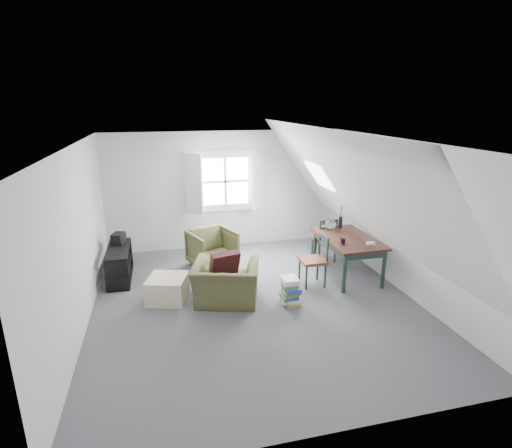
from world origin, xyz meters
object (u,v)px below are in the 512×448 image
object	(u,v)px
media_shelf	(119,266)
magazine_stack	(290,291)
armchair_near	(227,301)
dining_chair_near	(315,259)
armchair_far	(213,266)
ottoman	(168,289)
dining_table	(348,242)
dining_chair_far	(325,239)

from	to	relation	value
media_shelf	magazine_stack	world-z (taller)	media_shelf
armchair_near	dining_chair_near	distance (m)	1.68
armchair_near	magazine_stack	xyz separation A→B (m)	(0.97, -0.30, 0.22)
armchair_near	magazine_stack	world-z (taller)	magazine_stack
armchair_far	ottoman	xyz separation A→B (m)	(-0.89, -1.20, 0.20)
media_shelf	armchair_near	bearing A→B (deg)	-35.02
armchair_near	dining_chair_near	bearing A→B (deg)	-154.12
magazine_stack	media_shelf	bearing A→B (deg)	149.37
ottoman	dining_table	size ratio (longest dim) A/B	0.40
armchair_far	dining_chair_far	distance (m)	2.27
armchair_far	magazine_stack	bearing A→B (deg)	-81.32
ottoman	dining_chair_near	size ratio (longest dim) A/B	0.66
magazine_stack	armchair_near	bearing A→B (deg)	162.66
ottoman	media_shelf	size ratio (longest dim) A/B	0.52
media_shelf	dining_chair_near	bearing A→B (deg)	-15.32
dining_chair_far	magazine_stack	bearing A→B (deg)	41.02
dining_chair_far	dining_chair_near	world-z (taller)	dining_chair_far
armchair_far	dining_chair_near	xyz separation A→B (m)	(1.61, -1.22, 0.47)
armchair_near	magazine_stack	bearing A→B (deg)	179.04
dining_chair_far	dining_table	bearing A→B (deg)	89.15
armchair_far	dining_table	distance (m)	2.61
dining_chair_far	media_shelf	size ratio (longest dim) A/B	0.80
dining_table	dining_chair_far	size ratio (longest dim) A/B	1.61
armchair_near	media_shelf	world-z (taller)	media_shelf
armchair_far	dining_table	world-z (taller)	dining_table
dining_chair_far	magazine_stack	distance (m)	1.98
dining_table	dining_chair_near	xyz separation A→B (m)	(-0.72, -0.23, -0.17)
ottoman	dining_table	xyz separation A→B (m)	(3.23, 0.22, 0.44)
dining_chair_near	ottoman	bearing A→B (deg)	-79.85
dining_chair_far	dining_chair_near	xyz separation A→B (m)	(-0.60, -0.97, -0.00)
armchair_near	armchair_far	xyz separation A→B (m)	(-0.02, 1.48, 0.00)
armchair_far	dining_chair_near	distance (m)	2.07
dining_chair_far	dining_chair_near	size ratio (longest dim) A/B	1.01
armchair_near	ottoman	distance (m)	0.97
ottoman	armchair_near	bearing A→B (deg)	-17.06
armchair_far	ottoman	bearing A→B (deg)	-146.74
dining_table	media_shelf	world-z (taller)	dining_table
dining_chair_near	armchair_near	bearing A→B (deg)	-70.04
armchair_near	dining_table	bearing A→B (deg)	-151.46
dining_table	armchair_near	bearing A→B (deg)	-165.17
ottoman	magazine_stack	xyz separation A→B (m)	(1.88, -0.58, 0.02)
armchair_near	dining_chair_far	xyz separation A→B (m)	(2.19, 1.24, 0.47)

